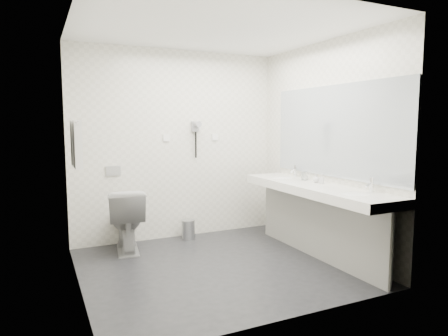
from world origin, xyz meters
TOP-DOWN VIEW (x-y plane):
  - floor at (0.00, 0.00)m, footprint 2.80×2.80m
  - ceiling at (0.00, 0.00)m, footprint 2.80×2.80m
  - wall_back at (0.00, 1.30)m, footprint 2.80×0.00m
  - wall_front at (0.00, -1.30)m, footprint 2.80×0.00m
  - wall_left at (-1.40, 0.00)m, footprint 0.00×2.60m
  - wall_right at (1.40, 0.00)m, footprint 0.00×2.60m
  - vanity_counter at (1.12, -0.20)m, footprint 0.55×2.20m
  - vanity_panel at (1.15, -0.20)m, footprint 0.03×2.15m
  - vanity_post_near at (1.18, -1.24)m, footprint 0.06×0.06m
  - vanity_post_far at (1.18, 0.84)m, footprint 0.06×0.06m
  - mirror at (1.39, -0.20)m, footprint 0.02×2.20m
  - basin_near at (1.12, -0.85)m, footprint 0.40×0.31m
  - basin_far at (1.12, 0.45)m, footprint 0.40×0.31m
  - faucet_near at (1.32, -0.85)m, footprint 0.04×0.04m
  - faucet_far at (1.32, 0.45)m, footprint 0.04×0.04m
  - soap_bottle_a at (1.24, -0.17)m, footprint 0.07×0.07m
  - soap_bottle_b at (1.24, -0.07)m, footprint 0.11×0.11m
  - glass_left at (1.21, 0.13)m, footprint 0.06×0.06m
  - glass_right at (1.28, 0.17)m, footprint 0.06×0.06m
  - toilet at (-0.76, 0.99)m, footprint 0.53×0.81m
  - flush_plate at (-0.85, 1.29)m, footprint 0.18×0.02m
  - pedal_bin at (0.07, 1.10)m, footprint 0.23×0.23m
  - bin_lid at (0.07, 1.10)m, footprint 0.18×0.18m
  - towel_rail at (-1.35, 0.55)m, footprint 0.02×0.62m
  - towel_near at (-1.34, 0.41)m, footprint 0.07×0.24m
  - towel_far at (-1.34, 0.69)m, footprint 0.07×0.24m
  - dryer_cradle at (0.25, 1.27)m, footprint 0.10×0.04m
  - dryer_barrel at (0.25, 1.20)m, footprint 0.08×0.14m
  - dryer_cord at (0.25, 1.26)m, footprint 0.02×0.02m
  - switch_plate_a at (-0.15, 1.29)m, footprint 0.09×0.02m
  - switch_plate_b at (0.55, 1.29)m, footprint 0.09×0.02m

SIDE VIEW (x-z plane):
  - floor at x=0.00m, z-range 0.00..0.00m
  - pedal_bin at x=0.07m, z-range 0.00..0.25m
  - bin_lid at x=0.07m, z-range 0.25..0.26m
  - vanity_panel at x=1.15m, z-range 0.00..0.75m
  - vanity_post_near at x=1.18m, z-range 0.00..0.75m
  - vanity_post_far at x=1.18m, z-range 0.00..0.75m
  - toilet at x=-0.76m, z-range 0.00..0.77m
  - vanity_counter at x=1.12m, z-range 0.75..0.85m
  - basin_near at x=1.12m, z-range 0.81..0.86m
  - basin_far at x=1.12m, z-range 0.81..0.86m
  - soap_bottle_b at x=1.24m, z-range 0.85..0.95m
  - glass_right at x=1.28m, z-range 0.85..0.95m
  - glass_left at x=1.21m, z-range 0.85..0.95m
  - soap_bottle_a at x=1.24m, z-range 0.85..0.96m
  - faucet_near at x=1.32m, z-range 0.85..1.00m
  - faucet_far at x=1.32m, z-range 0.85..1.00m
  - flush_plate at x=-0.85m, z-range 0.89..1.01m
  - wall_back at x=0.00m, z-range -0.15..2.65m
  - wall_front at x=0.00m, z-range -0.15..2.65m
  - wall_left at x=-1.40m, z-range -0.05..2.55m
  - wall_right at x=1.40m, z-range -0.05..2.55m
  - dryer_cord at x=0.25m, z-range 1.07..1.43m
  - towel_near at x=-1.34m, z-range 1.09..1.57m
  - towel_far at x=-1.34m, z-range 1.09..1.57m
  - switch_plate_a at x=-0.15m, z-range 1.31..1.40m
  - switch_plate_b at x=0.55m, z-range 1.31..1.40m
  - mirror at x=1.39m, z-range 0.92..1.98m
  - dryer_cradle at x=0.25m, z-range 1.43..1.57m
  - dryer_barrel at x=0.25m, z-range 1.49..1.57m
  - towel_rail at x=-1.35m, z-range 1.54..1.56m
  - ceiling at x=0.00m, z-range 2.50..2.50m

